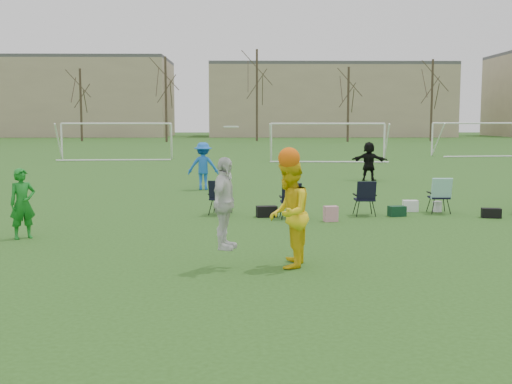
{
  "coord_description": "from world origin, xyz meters",
  "views": [
    {
      "loc": [
        -1.17,
        -9.49,
        2.62
      ],
      "look_at": [
        -1.01,
        2.75,
        1.25
      ],
      "focal_mm": 45.0,
      "sensor_mm": 36.0,
      "label": 1
    }
  ],
  "objects_px": {
    "fielder_green_near": "(23,204)",
    "goal_right": "(479,130)",
    "goal_mid": "(328,131)",
    "center_contest": "(269,209)",
    "fielder_blue": "(203,166)",
    "fielder_black": "(369,161)",
    "goal_left": "(117,131)"
  },
  "relations": [
    {
      "from": "goal_left",
      "to": "goal_mid",
      "type": "height_order",
      "value": "same"
    },
    {
      "from": "fielder_blue",
      "to": "center_contest",
      "type": "bearing_deg",
      "value": 98.26
    },
    {
      "from": "fielder_black",
      "to": "goal_left",
      "type": "distance_m",
      "value": 21.16
    },
    {
      "from": "goal_left",
      "to": "goal_right",
      "type": "height_order",
      "value": "same"
    },
    {
      "from": "fielder_blue",
      "to": "goal_left",
      "type": "xyz_separation_m",
      "value": [
        -7.14,
        19.25,
        1.03
      ]
    },
    {
      "from": "fielder_green_near",
      "to": "fielder_blue",
      "type": "bearing_deg",
      "value": 35.26
    },
    {
      "from": "center_contest",
      "to": "goal_right",
      "type": "distance_m",
      "value": 39.94
    },
    {
      "from": "fielder_green_near",
      "to": "goal_left",
      "type": "xyz_separation_m",
      "value": [
        -3.83,
        29.34,
        1.14
      ]
    },
    {
      "from": "fielder_black",
      "to": "goal_mid",
      "type": "xyz_separation_m",
      "value": [
        -0.11,
        13.73,
        1.08
      ]
    },
    {
      "from": "goal_mid",
      "to": "goal_right",
      "type": "relative_size",
      "value": 1.01
    },
    {
      "from": "fielder_green_near",
      "to": "goal_right",
      "type": "height_order",
      "value": "goal_right"
    },
    {
      "from": "fielder_green_near",
      "to": "center_contest",
      "type": "distance_m",
      "value": 6.11
    },
    {
      "from": "fielder_blue",
      "to": "center_contest",
      "type": "xyz_separation_m",
      "value": [
        2.06,
        -12.98,
        0.16
      ]
    },
    {
      "from": "fielder_black",
      "to": "center_contest",
      "type": "distance_m",
      "value": 17.21
    },
    {
      "from": "fielder_green_near",
      "to": "fielder_black",
      "type": "bearing_deg",
      "value": 16.37
    },
    {
      "from": "goal_left",
      "to": "goal_mid",
      "type": "bearing_deg",
      "value": -13.13
    },
    {
      "from": "fielder_blue",
      "to": "goal_left",
      "type": "height_order",
      "value": "goal_left"
    },
    {
      "from": "fielder_green_near",
      "to": "goal_right",
      "type": "bearing_deg",
      "value": 19.81
    },
    {
      "from": "fielder_blue",
      "to": "goal_mid",
      "type": "xyz_separation_m",
      "value": [
        6.86,
        17.25,
        1.03
      ]
    },
    {
      "from": "fielder_black",
      "to": "center_contest",
      "type": "height_order",
      "value": "center_contest"
    },
    {
      "from": "center_contest",
      "to": "goal_mid",
      "type": "bearing_deg",
      "value": 80.99
    },
    {
      "from": "goal_mid",
      "to": "center_contest",
      "type": "bearing_deg",
      "value": -95.01
    },
    {
      "from": "fielder_black",
      "to": "goal_left",
      "type": "xyz_separation_m",
      "value": [
        -14.11,
        15.73,
        1.08
      ]
    },
    {
      "from": "center_contest",
      "to": "goal_left",
      "type": "distance_m",
      "value": 33.53
    },
    {
      "from": "fielder_black",
      "to": "goal_right",
      "type": "xyz_separation_m",
      "value": [
        11.89,
        19.73,
        1.08
      ]
    },
    {
      "from": "fielder_green_near",
      "to": "center_contest",
      "type": "xyz_separation_m",
      "value": [
        5.37,
        -2.89,
        0.27
      ]
    },
    {
      "from": "fielder_green_near",
      "to": "goal_right",
      "type": "relative_size",
      "value": 0.21
    },
    {
      "from": "fielder_green_near",
      "to": "goal_mid",
      "type": "distance_m",
      "value": 29.19
    },
    {
      "from": "fielder_green_near",
      "to": "fielder_black",
      "type": "relative_size",
      "value": 0.93
    },
    {
      "from": "fielder_blue",
      "to": "goal_right",
      "type": "height_order",
      "value": "goal_right"
    },
    {
      "from": "fielder_blue",
      "to": "fielder_black",
      "type": "height_order",
      "value": "fielder_blue"
    },
    {
      "from": "goal_left",
      "to": "fielder_blue",
      "type": "bearing_deg",
      "value": -74.64
    }
  ]
}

